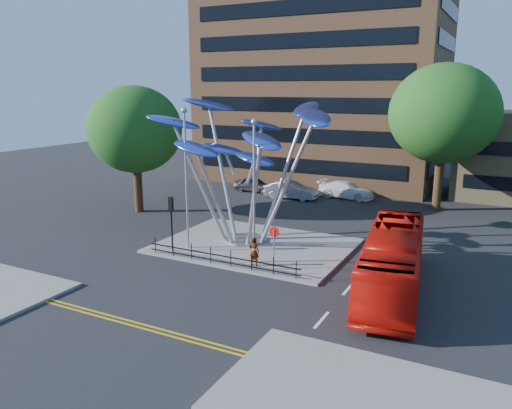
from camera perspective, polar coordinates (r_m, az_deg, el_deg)
The scene contains 18 objects.
ground at distance 27.24m, azimuth -4.11°, elevation -8.60°, with size 120.00×120.00×0.00m, color black.
traffic_island at distance 32.59m, azimuth -0.11°, elevation -4.71°, with size 12.00×9.00×0.15m, color slate.
double_yellow_near at distance 22.79m, azimuth -12.19°, elevation -13.40°, with size 40.00×0.12×0.01m, color gold.
double_yellow_far at distance 22.59m, azimuth -12.69°, elevation -13.68°, with size 40.00×0.12×0.01m, color gold.
brick_tower at distance 57.10m, azimuth 7.86°, elevation 18.01°, with size 25.00×15.00×30.00m, color brown.
tree_right at distance 43.89m, azimuth 20.67°, elevation 9.68°, with size 8.80×8.80×12.11m.
tree_left at distance 41.83m, azimuth -13.67°, elevation 8.30°, with size 7.60×7.60×10.32m.
leaf_sculpture at distance 32.28m, azimuth -1.25°, elevation 7.46°, with size 12.72×9.54×9.51m.
street_lamp_left at distance 31.07m, azimuth -8.02°, elevation 4.29°, with size 0.36×0.36×8.80m.
street_lamp_right at distance 28.11m, azimuth -0.22°, elevation 2.95°, with size 0.36×0.36×8.30m.
traffic_light_island at distance 31.11m, azimuth -9.67°, elevation -0.91°, with size 0.28×0.18×3.42m.
no_entry_sign_island at distance 27.82m, azimuth 2.07°, elevation -4.13°, with size 0.60×0.10×2.45m.
pedestrian_railing_front at distance 28.89m, azimuth -4.07°, elevation -6.13°, with size 10.00×0.06×1.00m.
red_bus at distance 26.19m, azimuth 15.36°, elevation -6.26°, with size 2.66×11.37×3.17m, color #B91008.
pedestrian at distance 28.59m, azimuth -0.21°, elevation -5.41°, with size 0.60×0.39×1.65m, color gray.
parked_car_left at distance 49.56m, azimuth -0.19°, elevation 2.29°, with size 1.69×4.19×1.43m, color #3A3C41.
parked_car_mid at distance 46.51m, azimuth 4.01°, elevation 1.65°, with size 1.72×4.93×1.63m, color #93959A.
parked_car_right at distance 47.45m, azimuth 10.28°, elevation 1.64°, with size 2.15×5.28×1.53m, color white.
Camera 1 is at (13.29, -21.52, 10.10)m, focal length 35.00 mm.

